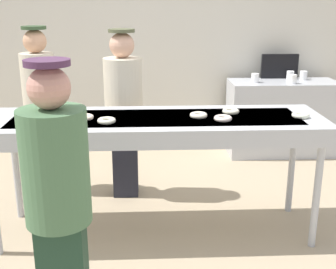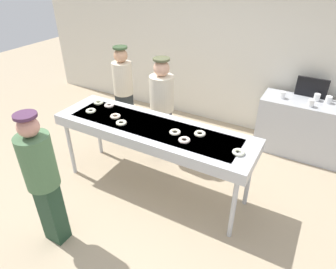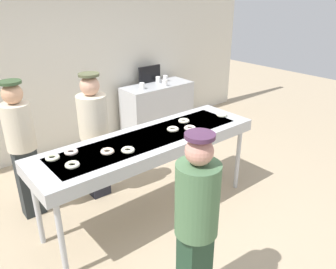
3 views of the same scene
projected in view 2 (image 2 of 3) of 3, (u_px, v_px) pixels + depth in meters
ground_plane at (154, 186)px, 4.20m from camera, size 16.00×16.00×0.00m
back_wall at (223, 31)px, 5.06m from camera, size 8.00×0.12×3.40m
fryer_conveyor at (152, 131)px, 3.73m from camera, size 2.62×0.76×0.98m
sugar_donut_0 at (109, 105)px, 4.16m from camera, size 0.18×0.18×0.04m
sugar_donut_1 at (121, 123)px, 3.73m from camera, size 0.15×0.15×0.04m
sugar_donut_2 at (175, 132)px, 3.53m from camera, size 0.15×0.15×0.04m
sugar_donut_3 at (115, 116)px, 3.88m from camera, size 0.18×0.18×0.04m
sugar_donut_4 at (99, 102)px, 4.24m from camera, size 0.18×0.18×0.04m
sugar_donut_5 at (238, 152)px, 3.17m from camera, size 0.18×0.18×0.04m
sugar_donut_6 at (200, 134)px, 3.50m from camera, size 0.19×0.19×0.04m
sugar_donut_7 at (91, 111)px, 4.01m from camera, size 0.17×0.17×0.04m
sugar_donut_8 at (184, 140)px, 3.38m from camera, size 0.17×0.17×0.04m
worker_baker at (162, 103)px, 4.39m from camera, size 0.36×0.36×1.61m
worker_assistant at (124, 91)px, 4.84m from camera, size 0.31×0.31×1.63m
customer_waiting at (42, 176)px, 2.99m from camera, size 0.33×0.33×1.60m
prep_counter at (300, 128)px, 4.71m from camera, size 1.30×0.55×0.91m
paper_cup_0 at (317, 97)px, 4.49m from camera, size 0.09×0.09×0.11m
paper_cup_1 at (311, 103)px, 4.31m from camera, size 0.09×0.09×0.11m
paper_cup_2 at (329, 100)px, 4.41m from camera, size 0.09×0.09×0.11m
paper_cup_3 at (282, 95)px, 4.56m from camera, size 0.09×0.09×0.11m
menu_display at (312, 87)px, 4.56m from camera, size 0.46×0.04×0.30m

